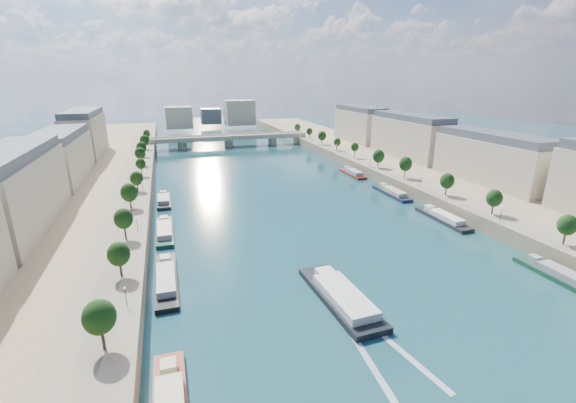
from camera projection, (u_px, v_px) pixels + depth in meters
ground at (283, 200)px, 153.66m from camera, size 700.00×700.00×0.00m
quay_left at (83, 213)px, 132.14m from camera, size 44.00×520.00×5.00m
quay_right at (435, 180)px, 173.65m from camera, size 44.00×520.00×5.00m
pave_left at (129, 202)px, 135.68m from camera, size 14.00×520.00×0.10m
pave_right at (407, 177)px, 168.54m from camera, size 14.00×520.00×0.10m
trees_left at (133, 185)px, 136.40m from camera, size 4.80×268.80×8.26m
trees_right at (392, 161)px, 175.37m from camera, size 4.80×268.80×8.26m
lamps_left at (140, 201)px, 127.06m from camera, size 0.36×200.36×4.28m
lamps_right at (393, 170)px, 170.94m from camera, size 0.36×200.36×4.28m
buildings_left at (42, 168)px, 134.98m from camera, size 16.00×226.00×23.20m
buildings_right at (445, 144)px, 183.99m from camera, size 16.00×226.00×23.20m
skyline at (216, 115)px, 349.16m from camera, size 79.00×42.00×22.00m
bridge at (229, 139)px, 272.00m from camera, size 112.00×12.00×8.15m
tour_barge at (341, 297)px, 84.10m from camera, size 9.44×28.62×3.84m
wake at (380, 349)px, 69.38m from camera, size 10.75×26.02×0.04m
moored_barges_left at (166, 286)px, 88.68m from camera, size 5.00×157.52×3.60m
moored_barges_right at (449, 222)px, 128.66m from camera, size 5.00×161.86×3.60m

